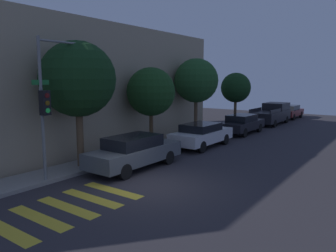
{
  "coord_description": "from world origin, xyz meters",
  "views": [
    {
      "loc": [
        -8.94,
        -7.35,
        3.91
      ],
      "look_at": [
        4.01,
        2.1,
        1.6
      ],
      "focal_mm": 35.0,
      "sensor_mm": 36.0,
      "label": 1
    }
  ],
  "objects_px": {
    "tree_behind_truck": "(236,88)",
    "sedan_far_end": "(242,124)",
    "sedan_middle": "(202,134)",
    "tree_far_end": "(196,81)",
    "sedan_near_corner": "(134,151)",
    "tree_near_corner": "(78,79)",
    "pickup_truck": "(272,114)",
    "tree_midblock": "(151,92)",
    "sedan_tail_of_row": "(289,111)",
    "traffic_light_pole": "(54,89)"
  },
  "relations": [
    {
      "from": "sedan_near_corner",
      "to": "tree_far_end",
      "type": "xyz_separation_m",
      "value": [
        8.23,
        1.88,
        3.02
      ]
    },
    {
      "from": "traffic_light_pole",
      "to": "tree_behind_truck",
      "type": "relative_size",
      "value": 1.23
    },
    {
      "from": "traffic_light_pole",
      "to": "tree_far_end",
      "type": "distance_m",
      "value": 11.27
    },
    {
      "from": "sedan_tail_of_row",
      "to": "tree_far_end",
      "type": "distance_m",
      "value": 15.18
    },
    {
      "from": "traffic_light_pole",
      "to": "pickup_truck",
      "type": "relative_size",
      "value": 1.04
    },
    {
      "from": "traffic_light_pole",
      "to": "tree_far_end",
      "type": "relative_size",
      "value": 1.04
    },
    {
      "from": "sedan_far_end",
      "to": "pickup_truck",
      "type": "distance_m",
      "value": 6.35
    },
    {
      "from": "tree_far_end",
      "to": "pickup_truck",
      "type": "bearing_deg",
      "value": -11.01
    },
    {
      "from": "sedan_near_corner",
      "to": "tree_near_corner",
      "type": "xyz_separation_m",
      "value": [
        -1.41,
        1.88,
        3.12
      ]
    },
    {
      "from": "sedan_far_end",
      "to": "traffic_light_pole",
      "type": "bearing_deg",
      "value": 175.01
    },
    {
      "from": "sedan_middle",
      "to": "sedan_near_corner",
      "type": "bearing_deg",
      "value": 180.0
    },
    {
      "from": "tree_near_corner",
      "to": "tree_midblock",
      "type": "xyz_separation_m",
      "value": [
        4.91,
        -0.0,
        -0.68
      ]
    },
    {
      "from": "pickup_truck",
      "to": "tree_near_corner",
      "type": "xyz_separation_m",
      "value": [
        -19.31,
        1.88,
        2.99
      ]
    },
    {
      "from": "sedan_near_corner",
      "to": "sedan_tail_of_row",
      "type": "xyz_separation_m",
      "value": [
        22.98,
        0.0,
        -0.06
      ]
    },
    {
      "from": "sedan_far_end",
      "to": "tree_far_end",
      "type": "bearing_deg",
      "value": 150.47
    },
    {
      "from": "sedan_near_corner",
      "to": "pickup_truck",
      "type": "xyz_separation_m",
      "value": [
        17.9,
        -0.0,
        0.13
      ]
    },
    {
      "from": "traffic_light_pole",
      "to": "tree_midblock",
      "type": "bearing_deg",
      "value": 5.35
    },
    {
      "from": "sedan_tail_of_row",
      "to": "sedan_near_corner",
      "type": "bearing_deg",
      "value": 180.0
    },
    {
      "from": "sedan_far_end",
      "to": "sedan_tail_of_row",
      "type": "relative_size",
      "value": 1.04
    },
    {
      "from": "sedan_far_end",
      "to": "tree_midblock",
      "type": "distance_m",
      "value": 8.63
    },
    {
      "from": "sedan_far_end",
      "to": "tree_behind_truck",
      "type": "distance_m",
      "value": 4.25
    },
    {
      "from": "pickup_truck",
      "to": "tree_far_end",
      "type": "relative_size",
      "value": 1.0
    },
    {
      "from": "traffic_light_pole",
      "to": "sedan_tail_of_row",
      "type": "bearing_deg",
      "value": -2.8
    },
    {
      "from": "tree_behind_truck",
      "to": "sedan_far_end",
      "type": "bearing_deg",
      "value": -147.04
    },
    {
      "from": "sedan_middle",
      "to": "tree_behind_truck",
      "type": "bearing_deg",
      "value": 12.28
    },
    {
      "from": "traffic_light_pole",
      "to": "pickup_truck",
      "type": "xyz_separation_m",
      "value": [
        20.92,
        -1.27,
        -2.64
      ]
    },
    {
      "from": "sedan_far_end",
      "to": "tree_midblock",
      "type": "relative_size",
      "value": 0.99
    },
    {
      "from": "sedan_near_corner",
      "to": "sedan_tail_of_row",
      "type": "distance_m",
      "value": 22.98
    },
    {
      "from": "sedan_far_end",
      "to": "pickup_truck",
      "type": "relative_size",
      "value": 0.86
    },
    {
      "from": "tree_near_corner",
      "to": "pickup_truck",
      "type": "bearing_deg",
      "value": -5.57
    },
    {
      "from": "sedan_near_corner",
      "to": "tree_near_corner",
      "type": "bearing_deg",
      "value": 126.87
    },
    {
      "from": "sedan_near_corner",
      "to": "tree_near_corner",
      "type": "height_order",
      "value": "tree_near_corner"
    },
    {
      "from": "sedan_near_corner",
      "to": "tree_behind_truck",
      "type": "xyz_separation_m",
      "value": [
        14.45,
        1.88,
        2.43
      ]
    },
    {
      "from": "sedan_middle",
      "to": "tree_far_end",
      "type": "relative_size",
      "value": 0.85
    },
    {
      "from": "sedan_tail_of_row",
      "to": "tree_far_end",
      "type": "height_order",
      "value": "tree_far_end"
    },
    {
      "from": "traffic_light_pole",
      "to": "sedan_tail_of_row",
      "type": "relative_size",
      "value": 1.26
    },
    {
      "from": "traffic_light_pole",
      "to": "tree_behind_truck",
      "type": "bearing_deg",
      "value": 2.0
    },
    {
      "from": "traffic_light_pole",
      "to": "tree_midblock",
      "type": "distance_m",
      "value": 6.56
    },
    {
      "from": "tree_near_corner",
      "to": "tree_midblock",
      "type": "distance_m",
      "value": 4.95
    },
    {
      "from": "tree_far_end",
      "to": "traffic_light_pole",
      "type": "bearing_deg",
      "value": -176.89
    },
    {
      "from": "tree_near_corner",
      "to": "tree_far_end",
      "type": "height_order",
      "value": "tree_near_corner"
    },
    {
      "from": "sedan_middle",
      "to": "tree_midblock",
      "type": "distance_m",
      "value": 3.87
    },
    {
      "from": "traffic_light_pole",
      "to": "tree_far_end",
      "type": "bearing_deg",
      "value": 3.11
    },
    {
      "from": "sedan_near_corner",
      "to": "sedan_far_end",
      "type": "xyz_separation_m",
      "value": [
        11.55,
        0.0,
        -0.04
      ]
    },
    {
      "from": "tree_far_end",
      "to": "sedan_tail_of_row",
      "type": "bearing_deg",
      "value": -7.27
    },
    {
      "from": "sedan_tail_of_row",
      "to": "tree_behind_truck",
      "type": "xyz_separation_m",
      "value": [
        -8.52,
        1.88,
        2.49
      ]
    },
    {
      "from": "pickup_truck",
      "to": "sedan_tail_of_row",
      "type": "distance_m",
      "value": 5.08
    },
    {
      "from": "pickup_truck",
      "to": "sedan_tail_of_row",
      "type": "height_order",
      "value": "pickup_truck"
    },
    {
      "from": "sedan_middle",
      "to": "tree_far_end",
      "type": "distance_m",
      "value": 4.33
    },
    {
      "from": "pickup_truck",
      "to": "tree_far_end",
      "type": "bearing_deg",
      "value": 168.99
    }
  ]
}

